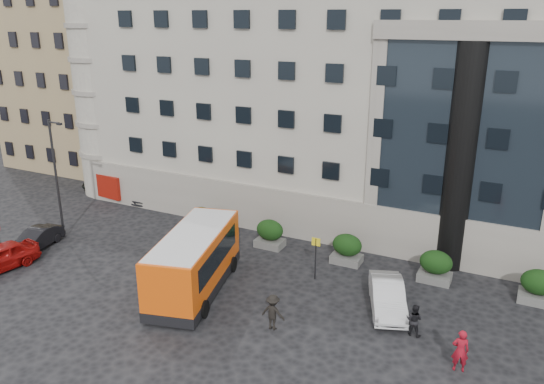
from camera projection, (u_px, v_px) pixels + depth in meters
The scene contains 21 objects.
ground at pixel (184, 297), 28.23m from camera, with size 120.00×120.00×0.00m, color black.
civic_building at pixel (406, 86), 41.45m from camera, with size 44.00×24.00×18.00m, color gray.
entrance_column at pixel (461, 160), 29.78m from camera, with size 1.80×1.80×13.00m, color black.
apartment_near at pixel (98, 60), 52.21m from camera, with size 14.00×14.00×20.00m, color #978158.
apartment_far at pixel (181, 41), 68.42m from camera, with size 13.00×13.00×22.00m, color #85684D.
hedge_a at pixel (202, 220), 36.25m from camera, with size 1.80×1.26×1.84m.
hedge_b at pixel (270, 233), 34.03m from camera, with size 1.80×1.26×1.84m.
hedge_c at pixel (347, 249), 31.82m from camera, with size 1.80×1.26×1.84m.
hedge_d at pixel (436, 266), 29.61m from camera, with size 1.80×1.26×1.84m.
hedge_e at pixel (538, 286), 27.39m from camera, with size 1.80×1.26×1.84m.
street_lamp at pixel (57, 175), 34.46m from camera, with size 1.16×0.18×8.00m.
bus_stop_sign at pixel (316, 251), 29.57m from camera, with size 0.50×0.08×2.52m.
minibus at pixel (194, 259), 28.36m from camera, with size 4.66×8.40×3.32m.
red_truck at pixel (136, 174), 44.34m from camera, with size 3.17×5.92×3.06m.
parked_car_b at pixel (36, 239), 33.89m from camera, with size 1.37×3.92×1.29m, color black.
parked_car_c at pixel (153, 191), 43.01m from camera, with size 1.87×4.60×1.33m, color black.
parked_car_d at pixel (108, 180), 45.97m from camera, with size 2.21×4.79×1.33m, color black.
white_taxi at pixel (387, 296), 26.80m from camera, with size 1.59×4.55×1.50m, color silver.
pedestrian_a at pixel (460, 351), 22.09m from camera, with size 0.70×0.46×1.93m, color maroon.
pedestrian_b at pixel (414, 320), 24.63m from camera, with size 0.77×0.60×1.59m, color black.
pedestrian_c at pixel (273, 312), 25.08m from camera, with size 1.16×0.66×1.79m, color black.
Camera 1 is at (15.43, -20.21, 14.27)m, focal length 35.00 mm.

